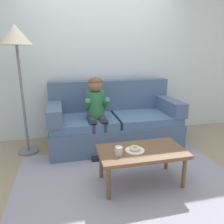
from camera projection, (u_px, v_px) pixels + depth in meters
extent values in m
plane|color=#9E896B|center=(122.00, 170.00, 2.72)|extent=(10.00, 10.00, 0.00)
cube|color=silver|center=(100.00, 55.00, 3.65)|extent=(8.00, 0.10, 2.80)
cube|color=#9993A3|center=(128.00, 181.00, 2.48)|extent=(2.56, 1.79, 0.01)
cube|color=slate|center=(115.00, 133.00, 3.44)|extent=(2.00, 0.90, 0.38)
cube|color=slate|center=(83.00, 122.00, 3.21)|extent=(0.96, 0.74, 0.12)
cube|color=slate|center=(146.00, 117.00, 3.43)|extent=(0.96, 0.74, 0.12)
cube|color=slate|center=(110.00, 95.00, 3.61)|extent=(2.00, 0.20, 0.50)
cube|color=slate|center=(55.00, 112.00, 3.13)|extent=(0.20, 0.90, 0.22)
cube|color=slate|center=(168.00, 105.00, 3.52)|extent=(0.20, 0.90, 0.22)
cube|color=brown|center=(142.00, 152.00, 2.36)|extent=(0.96, 0.52, 0.04)
cylinder|color=brown|center=(109.00, 184.00, 2.13)|extent=(0.04, 0.04, 0.37)
cylinder|color=brown|center=(184.00, 173.00, 2.32)|extent=(0.04, 0.04, 0.37)
cylinder|color=brown|center=(101.00, 164.00, 2.51)|extent=(0.04, 0.04, 0.37)
cylinder|color=brown|center=(167.00, 156.00, 2.69)|extent=(0.04, 0.04, 0.37)
cylinder|color=#337A4C|center=(95.00, 105.00, 3.15)|extent=(0.26, 0.26, 0.40)
sphere|color=#846047|center=(95.00, 85.00, 3.06)|extent=(0.21, 0.21, 0.21)
ellipsoid|color=brown|center=(95.00, 82.00, 3.04)|extent=(0.20, 0.20, 0.12)
cylinder|color=#333847|center=(92.00, 120.00, 3.05)|extent=(0.11, 0.30, 0.11)
cylinder|color=#333847|center=(94.00, 139.00, 2.97)|extent=(0.09, 0.09, 0.44)
cube|color=black|center=(95.00, 157.00, 2.99)|extent=(0.10, 0.20, 0.06)
cylinder|color=#337A4C|center=(87.00, 105.00, 3.02)|extent=(0.07, 0.29, 0.23)
cylinder|color=#333847|center=(103.00, 120.00, 3.08)|extent=(0.11, 0.30, 0.11)
cylinder|color=#333847|center=(105.00, 138.00, 3.01)|extent=(0.09, 0.09, 0.44)
cube|color=black|center=(106.00, 156.00, 3.03)|extent=(0.10, 0.20, 0.06)
cylinder|color=#337A4C|center=(106.00, 104.00, 3.08)|extent=(0.07, 0.29, 0.23)
cylinder|color=white|center=(135.00, 150.00, 2.32)|extent=(0.21, 0.21, 0.01)
torus|color=beige|center=(135.00, 148.00, 2.31)|extent=(0.17, 0.17, 0.04)
cylinder|color=silver|center=(119.00, 151.00, 2.23)|extent=(0.08, 0.08, 0.09)
cylinder|color=slate|center=(29.00, 151.00, 3.22)|extent=(0.30, 0.30, 0.03)
cylinder|color=slate|center=(23.00, 99.00, 3.01)|extent=(0.04, 0.04, 1.56)
cone|color=beige|center=(15.00, 34.00, 2.78)|extent=(0.42, 0.42, 0.26)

